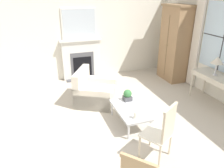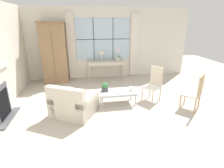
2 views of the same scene
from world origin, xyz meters
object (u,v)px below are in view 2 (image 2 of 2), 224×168
object	(u,v)px
armoire	(54,53)
accent_chair_wooden	(196,91)
table_lamp	(101,52)
armchair_upholstered	(74,105)
potted_orchid	(118,56)
potted_plant_small	(105,87)
console_table	(106,63)
coffee_table	(118,93)
pillar_candle	(131,89)
side_chair_wooden	(154,82)

from	to	relation	value
armoire	accent_chair_wooden	size ratio (longest dim) A/B	2.28
table_lamp	armchair_upholstered	xyz separation A→B (m)	(-1.04, -2.73, -0.86)
potted_orchid	potted_plant_small	bearing A→B (deg)	-110.80
potted_plant_small	console_table	bearing A→B (deg)	81.08
potted_orchid	potted_plant_small	xyz separation A→B (m)	(-0.83, -2.18, -0.44)
console_table	coffee_table	bearing A→B (deg)	-89.80
armchair_upholstered	pillar_candle	xyz separation A→B (m)	(1.61, 0.39, 0.18)
console_table	accent_chair_wooden	distance (m)	3.62
pillar_candle	table_lamp	bearing A→B (deg)	103.77
armoire	console_table	size ratio (longest dim) A/B	1.54
console_table	potted_orchid	distance (m)	0.55
armoire	potted_plant_small	bearing A→B (deg)	-54.05
table_lamp	pillar_candle	world-z (taller)	table_lamp
side_chair_wooden	pillar_candle	world-z (taller)	side_chair_wooden
accent_chair_wooden	potted_plant_small	distance (m)	2.44
coffee_table	potted_plant_small	distance (m)	0.40
armoire	table_lamp	distance (m)	1.78
side_chair_wooden	accent_chair_wooden	world-z (taller)	side_chair_wooden
table_lamp	side_chair_wooden	xyz separation A→B (m)	(1.31, -2.22, -0.56)
potted_orchid	potted_plant_small	world-z (taller)	potted_orchid
potted_orchid	coffee_table	size ratio (longest dim) A/B	0.50
potted_orchid	pillar_candle	distance (m)	2.38
potted_plant_small	pillar_candle	size ratio (longest dim) A/B	1.66
armoire	pillar_candle	bearing A→B (deg)	-45.20
armoire	pillar_candle	size ratio (longest dim) A/B	14.81
console_table	table_lamp	size ratio (longest dim) A/B	3.21
side_chair_wooden	armchair_upholstered	bearing A→B (deg)	-167.75
armoire	console_table	bearing A→B (deg)	-0.20
accent_chair_wooden	armchair_upholstered	bearing A→B (deg)	174.72
pillar_candle	console_table	bearing A→B (deg)	99.41
armoire	potted_orchid	distance (m)	2.45
console_table	potted_orchid	size ratio (longest dim) A/B	2.86
pillar_candle	armoire	bearing A→B (deg)	134.80
console_table	table_lamp	bearing A→B (deg)	-172.82
armoire	coffee_table	xyz separation A→B (m)	(1.97, -2.32, -0.81)
side_chair_wooden	potted_plant_small	bearing A→B (deg)	179.20
pillar_candle	potted_orchid	bearing A→B (deg)	87.83
console_table	table_lamp	world-z (taller)	table_lamp
side_chair_wooden	table_lamp	bearing A→B (deg)	120.57
armoire	coffee_table	distance (m)	3.15
armchair_upholstered	side_chair_wooden	bearing A→B (deg)	12.25
console_table	potted_orchid	world-z (taller)	potted_orchid
armchair_upholstered	pillar_candle	size ratio (longest dim) A/B	8.40
armoire	console_table	distance (m)	2.02
armchair_upholstered	accent_chair_wooden	size ratio (longest dim) A/B	1.30
potted_orchid	pillar_candle	bearing A→B (deg)	-92.17
console_table	pillar_candle	world-z (taller)	console_table
pillar_candle	armchair_upholstered	bearing A→B (deg)	-166.55
potted_orchid	pillar_candle	xyz separation A→B (m)	(-0.09, -2.33, -0.50)
armoire	pillar_candle	xyz separation A→B (m)	(2.36, -2.37, -0.70)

